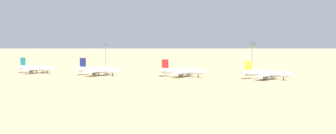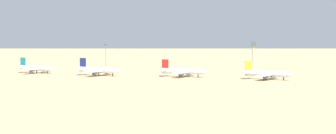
{
  "view_description": "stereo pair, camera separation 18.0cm",
  "coord_description": "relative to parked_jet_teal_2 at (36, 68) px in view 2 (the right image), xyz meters",
  "views": [
    {
      "loc": [
        99.84,
        -348.42,
        28.85
      ],
      "look_at": [
        -11.58,
        13.5,
        6.0
      ],
      "focal_mm": 62.95,
      "sensor_mm": 36.0,
      "label": 1
    },
    {
      "loc": [
        100.02,
        -348.36,
        28.85
      ],
      "look_at": [
        -11.58,
        13.5,
        6.0
      ],
      "focal_mm": 62.95,
      "sensor_mm": 36.0,
      "label": 2
    }
  ],
  "objects": [
    {
      "name": "control_tower",
      "position": [
        121.38,
        191.34,
        8.32
      ],
      "size": [
        5.2,
        5.2,
        19.58
      ],
      "color": "#C6B793",
      "rests_on": "ground"
    },
    {
      "name": "parked_jet_red_4",
      "position": [
        106.07,
        -2.25,
        0.11
      ],
      "size": [
        33.28,
        28.16,
        10.99
      ],
      "rotation": [
        0.0,
        0.0,
        -0.11
      ],
      "color": "silver",
      "rests_on": "ground"
    },
    {
      "name": "ground",
      "position": [
        107.38,
        -12.95,
        -3.49
      ],
      "size": [
        4000.0,
        4000.0,
        0.0
      ],
      "primitive_type": "plane",
      "color": "tan"
    },
    {
      "name": "parked_jet_yellow_5",
      "position": [
        160.18,
        -7.6,
        0.07
      ],
      "size": [
        32.62,
        27.97,
        10.86
      ],
      "rotation": [
        0.0,
        0.0,
        -0.22
      ],
      "color": "silver",
      "rests_on": "ground"
    },
    {
      "name": "ridge_far_west",
      "position": [
        -388.69,
        939.93,
        63.23
      ],
      "size": [
        283.35,
        209.36,
        133.44
      ],
      "primitive_type": "pyramid",
      "rotation": [
        0.0,
        0.0,
        0.14
      ],
      "color": "slate",
      "rests_on": "ground"
    },
    {
      "name": "parked_jet_teal_2",
      "position": [
        0.0,
        0.0,
        0.0
      ],
      "size": [
        32.13,
        27.45,
        10.66
      ],
      "rotation": [
        0.0,
        0.0,
        -0.19
      ],
      "color": "white",
      "rests_on": "ground"
    },
    {
      "name": "ridge_west",
      "position": [
        -35.63,
        989.95,
        65.03
      ],
      "size": [
        415.04,
        372.04,
        137.04
      ],
      "primitive_type": "pyramid",
      "rotation": [
        0.0,
        0.0,
        -0.17
      ],
      "color": "slate",
      "rests_on": "ground"
    },
    {
      "name": "parked_jet_navy_3",
      "position": [
        50.92,
        -8.72,
        0.24
      ],
      "size": [
        34.34,
        29.32,
        11.39
      ],
      "rotation": [
        0.0,
        0.0,
        -0.19
      ],
      "color": "white",
      "rests_on": "ground"
    },
    {
      "name": "light_pole_west",
      "position": [
        14.59,
        88.63,
        6.84
      ],
      "size": [
        1.8,
        0.5,
        18.19
      ],
      "color": "#59595E",
      "rests_on": "ground"
    }
  ]
}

